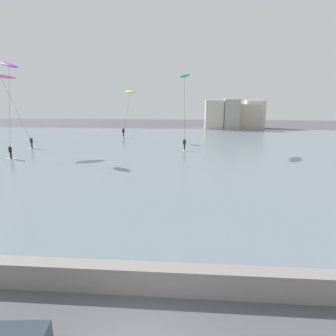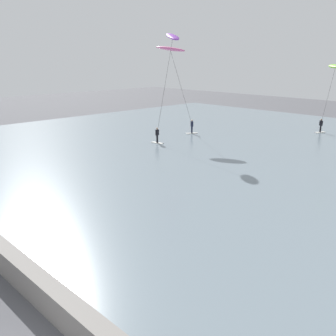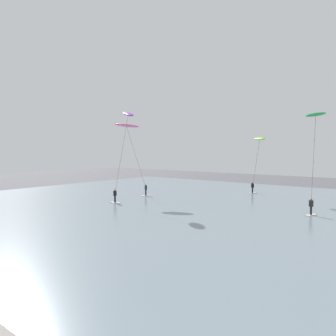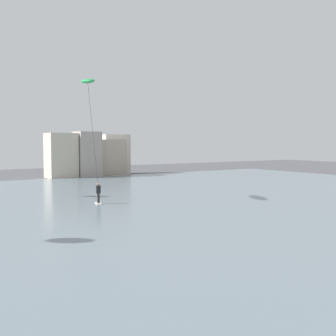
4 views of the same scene
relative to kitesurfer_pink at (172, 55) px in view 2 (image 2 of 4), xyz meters
name	(u,v)px [view 2 (image 2 of 4)]	position (x,y,z in m)	size (l,w,h in m)	color
seawall_barrier	(73,317)	(22.59, -27.08, -8.52)	(60.00, 0.70, 1.11)	gray
kitesurfer_pink	(172,55)	(0.00, 0.00, 0.00)	(4.81, 3.16, 10.11)	silver
kitesurfer_lime	(333,76)	(14.24, 10.55, -2.19)	(3.70, 4.32, 8.09)	silver
kitesurfer_purple	(171,45)	(2.71, -2.77, 0.99)	(3.65, 4.54, 11.33)	silver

